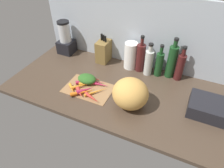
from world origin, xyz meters
The scene contains 27 objects.
ground_plane centered at (0.00, 0.00, -1.50)cm, with size 170.00×80.00×3.00cm, color #47382B.
wall_back centered at (0.00, 38.50, 30.00)cm, with size 170.00×3.00×60.00cm, color #ADB7C1.
cutting_board centered at (-20.34, -11.00, 0.40)cm, with size 36.35×24.11×0.80cm, color #997047.
carrot_0 centered at (-15.11, -5.04, 2.16)cm, with size 2.72×2.72×17.98cm, color #B2264C.
carrot_1 centered at (-23.67, -8.96, 2.16)cm, with size 2.73×2.73×10.54cm, color orange.
carrot_2 centered at (-26.95, -5.55, 2.33)cm, with size 3.06×3.06×13.71cm, color red.
carrot_3 centered at (-22.77, -19.50, 2.40)cm, with size 3.20×3.20×10.49cm, color red.
carrot_4 centered at (-30.94, -17.58, 1.91)cm, with size 2.22×2.22×10.81cm, color orange.
carrot_5 centered at (-12.73, -13.40, 1.84)cm, with size 2.09×2.09×17.80cm, color orange.
carrot_6 centered at (-21.26, -18.46, 2.27)cm, with size 2.93×2.93×17.54cm, color orange.
carrot_7 centered at (-27.16, -13.52, 2.20)cm, with size 2.80×2.80×11.65cm, color orange.
carrot_8 centered at (-20.38, -15.58, 2.56)cm, with size 3.52×3.52×13.12cm, color #B2264C.
carrot_9 centered at (-22.20, -0.57, 2.17)cm, with size 2.73×2.73×12.23cm, color red.
carrot_10 centered at (-26.52, -7.12, 2.21)cm, with size 2.82×2.82×12.73cm, color #B2264C.
carrot_11 centered at (-11.91, -20.44, 2.18)cm, with size 2.75×2.75×13.62cm, color red.
carrot_12 centered at (-18.99, -3.80, 1.82)cm, with size 2.03×2.03×15.93cm, color #B2264C.
carrot_greens_pile centered at (-24.98, -4.93, 3.90)cm, with size 14.66×11.28×6.20cm, color #2D6023.
winter_squash centered at (14.06, -14.04, 10.66)cm, with size 24.42×23.31×21.32cm, color gold.
knife_block centered at (-27.37, 29.43, 9.81)cm, with size 9.85×14.27×24.69cm.
blender_appliance centered at (-66.01, 28.23, 13.31)cm, with size 14.13×14.13×30.94cm.
paper_towel_roll centered at (-1.96, 29.50, 11.58)cm, with size 10.78×10.78×23.16cm, color white.
bottle_0 centered at (6.82, 28.88, 12.57)cm, with size 7.22×7.22×31.51cm.
bottle_1 centered at (14.57, 26.51, 11.62)cm, with size 6.70×6.70×27.91cm.
bottle_2 centered at (22.64, 28.50, 11.00)cm, with size 6.09×6.09×27.56cm.
bottle_3 centered at (31.49, 30.98, 14.19)cm, with size 7.19×7.19×33.76cm.
bottle_4 centered at (38.66, 30.05, 11.83)cm, with size 6.38×6.38×29.13cm.
dish_rack centered at (63.62, 0.78, 4.70)cm, with size 25.42×21.03×9.40cm, color black.
Camera 1 is at (43.76, -108.49, 100.37)cm, focal length 32.18 mm.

